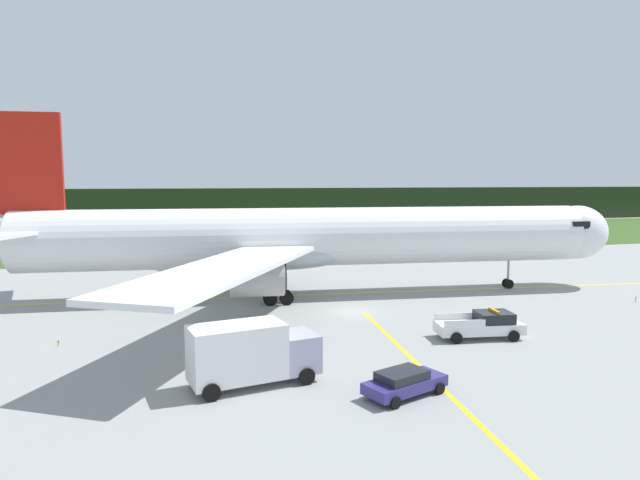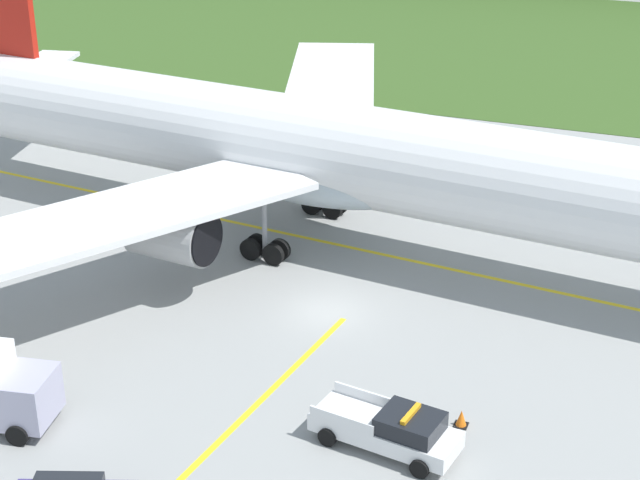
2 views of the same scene
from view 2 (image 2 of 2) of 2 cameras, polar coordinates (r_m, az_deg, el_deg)
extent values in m
plane|color=gray|center=(49.20, 0.45, -4.05)|extent=(320.00, 320.00, 0.00)
cube|color=#345220|center=(101.29, 11.95, 10.68)|extent=(320.00, 49.55, 0.04)
cube|color=yellow|center=(55.69, 1.89, -0.45)|extent=(81.81, 9.64, 0.01)
cylinder|color=silver|center=(53.61, 1.97, 4.81)|extent=(51.72, 11.17, 5.36)
ellipsoid|color=silver|center=(55.20, -0.47, 3.79)|extent=(13.26, 7.03, 2.95)
cube|color=silver|center=(68.03, 0.58, 8.57)|extent=(12.70, 24.03, 0.35)
cylinder|color=#A8A8A8|center=(64.19, 0.83, 6.27)|extent=(4.34, 3.29, 2.84)
cylinder|color=black|center=(63.35, 2.52, 5.99)|extent=(0.42, 2.61, 2.62)
cube|color=silver|center=(47.95, -13.31, 0.79)|extent=(16.99, 23.02, 0.35)
cylinder|color=#A8A8A8|center=(49.94, -8.37, 0.44)|extent=(4.34, 3.29, 2.84)
cylinder|color=black|center=(48.84, -6.38, -0.02)|extent=(0.42, 2.61, 2.62)
cube|color=silver|center=(69.66, -15.47, 9.45)|extent=(4.00, 7.33, 0.28)
cylinder|color=gray|center=(59.23, 0.25, 3.23)|extent=(0.28, 0.28, 2.76)
cylinder|color=black|center=(59.17, 0.70, 1.76)|extent=(1.23, 0.43, 1.20)
cylinder|color=black|center=(59.75, 1.00, 1.99)|extent=(1.23, 0.43, 1.20)
cylinder|color=black|center=(59.76, -0.50, 2.00)|extent=(1.23, 0.43, 1.20)
cylinder|color=black|center=(60.33, -0.19, 2.23)|extent=(1.23, 0.43, 1.20)
cylinder|color=gray|center=(53.60, -3.14, 0.80)|extent=(0.28, 0.28, 2.76)
cylinder|color=black|center=(54.12, -2.28, -0.54)|extent=(1.23, 0.43, 1.20)
cylinder|color=black|center=(53.58, -2.65, -0.82)|extent=(1.23, 0.43, 1.20)
cylinder|color=black|center=(54.77, -3.56, -0.25)|extent=(1.23, 0.43, 1.20)
cylinder|color=black|center=(54.23, -3.94, -0.53)|extent=(1.23, 0.43, 1.20)
cube|color=silver|center=(39.68, 3.69, -10.67)|extent=(6.03, 2.96, 0.70)
cube|color=black|center=(38.92, 5.11, -10.25)|extent=(2.58, 2.24, 0.70)
cube|color=silver|center=(40.59, 2.58, -8.76)|extent=(2.75, 0.54, 0.45)
cube|color=silver|center=(39.15, 1.22, -10.14)|extent=(2.75, 0.54, 0.45)
cube|color=orange|center=(38.68, 5.13, -9.73)|extent=(0.43, 1.46, 0.16)
cylinder|color=black|center=(40.03, 6.93, -11.08)|extent=(0.79, 0.36, 0.76)
cylinder|color=black|center=(38.46, 5.63, -12.70)|extent=(0.79, 0.36, 0.76)
cylinder|color=black|center=(41.37, 1.88, -9.56)|extent=(0.79, 0.36, 0.76)
cylinder|color=black|center=(39.86, 0.42, -11.04)|extent=(0.79, 0.36, 0.76)
cube|color=#A5A3BC|center=(41.84, -16.12, -8.47)|extent=(2.28, 2.69, 2.00)
cylinder|color=black|center=(43.26, -15.27, -8.75)|extent=(0.93, 0.41, 0.90)
cylinder|color=black|center=(41.52, -16.68, -10.50)|extent=(0.93, 0.41, 0.90)
cube|color=black|center=(41.53, 7.94, -10.28)|extent=(0.56, 0.56, 0.03)
cone|color=orange|center=(41.34, 7.97, -9.89)|extent=(0.43, 0.43, 0.67)
camera|label=1|loc=(32.14, -62.34, -13.87)|focal=30.65mm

